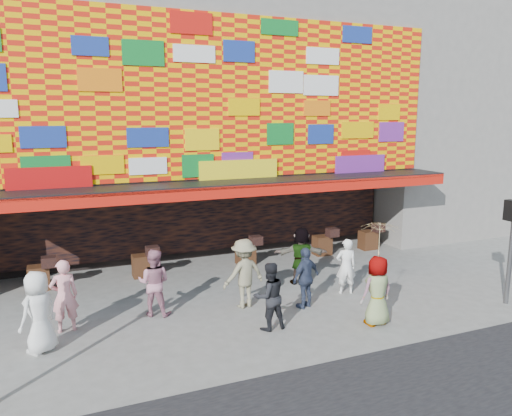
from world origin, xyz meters
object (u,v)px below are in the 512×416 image
(ped_f, at_px, (301,255))
(ped_g, at_px, (377,291))
(signal_right, at_px, (512,237))
(ped_d, at_px, (244,273))
(ped_i, at_px, (154,282))
(ped_e, at_px, (306,278))
(parasol, at_px, (380,240))
(ped_a, at_px, (39,312))
(ped_c, at_px, (269,296))
(ped_b, at_px, (64,296))
(ped_h, at_px, (346,266))

(ped_f, height_order, ped_g, ped_f)
(signal_right, relative_size, ped_d, 1.62)
(ped_f, distance_m, ped_i, 4.63)
(ped_f, bearing_deg, ped_e, 87.52)
(ped_e, height_order, parasol, parasol)
(signal_right, bearing_deg, ped_a, 171.07)
(ped_a, bearing_deg, ped_g, 127.55)
(ped_a, relative_size, ped_f, 1.04)
(ped_d, bearing_deg, ped_c, 80.94)
(parasol, bearing_deg, ped_d, 137.93)
(ped_b, relative_size, parasol, 0.97)
(ped_e, distance_m, ped_g, 1.96)
(ped_a, distance_m, parasol, 7.79)
(signal_right, relative_size, ped_h, 1.87)
(ped_c, distance_m, ped_h, 3.30)
(ped_a, height_order, ped_b, ped_a)
(ped_e, height_order, ped_f, ped_f)
(ped_b, bearing_deg, signal_right, 160.07)
(ped_e, relative_size, parasol, 0.90)
(ped_d, height_order, ped_i, ped_d)
(signal_right, relative_size, ped_i, 1.74)
(signal_right, relative_size, ped_c, 1.83)
(signal_right, height_order, ped_d, signal_right)
(ped_b, bearing_deg, ped_c, 152.70)
(ped_g, distance_m, ped_h, 2.19)
(ped_c, height_order, ped_d, ped_d)
(ped_e, bearing_deg, ped_a, -20.69)
(ped_i, bearing_deg, ped_e, -167.72)
(ped_a, distance_m, ped_h, 8.04)
(ped_a, height_order, ped_c, ped_a)
(ped_a, distance_m, ped_e, 6.46)
(ped_f, xyz_separation_m, ped_i, (-4.58, -0.71, -0.01))
(ped_c, distance_m, ped_e, 1.69)
(ped_f, bearing_deg, parasol, 116.48)
(ped_f, relative_size, ped_g, 1.01)
(parasol, bearing_deg, ped_e, 123.13)
(ped_h, xyz_separation_m, parasol, (-0.49, -2.13, 1.33))
(ped_h, bearing_deg, ped_a, 20.15)
(signal_right, relative_size, ped_f, 1.72)
(ped_h, bearing_deg, ped_e, 33.94)
(ped_a, height_order, ped_i, ped_a)
(ped_c, bearing_deg, ped_a, -12.66)
(ped_b, height_order, ped_d, ped_d)
(ped_h, bearing_deg, ped_b, 13.48)
(ped_h, bearing_deg, ped_d, 13.09)
(signal_right, bearing_deg, ped_h, 146.77)
(ped_g, xyz_separation_m, ped_i, (-4.86, 2.68, 0.00))
(ped_a, relative_size, ped_e, 1.10)
(ped_e, distance_m, ped_i, 3.93)
(ped_e, xyz_separation_m, ped_i, (-3.79, 1.04, 0.04))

